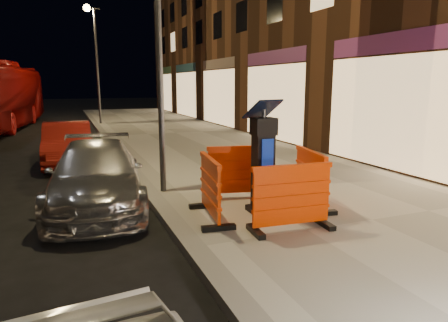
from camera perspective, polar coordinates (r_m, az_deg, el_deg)
name	(u,v)px	position (r m, az deg, el deg)	size (l,w,h in m)	color
ground_plane	(197,257)	(5.60, -3.95, -13.58)	(120.00, 120.00, 0.00)	black
sidewalk	(372,224)	(7.01, 20.37, -8.44)	(6.00, 60.00, 0.15)	#99968B
kerb	(196,252)	(5.57, -3.96, -12.88)	(0.30, 60.00, 0.15)	slate
parking_kiosk	(263,160)	(6.77, 5.60, 0.13)	(0.57, 0.57, 1.81)	black
barrier_front	(292,198)	(6.06, 9.64, -5.18)	(1.29, 0.53, 1.01)	#E63400
barrier_back	(240,172)	(7.69, 2.31, -1.54)	(1.29, 0.53, 1.01)	#E63400
barrier_kerbside	(210,188)	(6.49, -1.97, -3.93)	(1.29, 0.53, 1.01)	#E63400
barrier_bldgside	(310,178)	(7.33, 12.17, -2.42)	(1.29, 0.53, 1.01)	#E63400
car_silver	(98,206)	(8.15, -17.53, -6.09)	(1.69, 4.17, 1.21)	silver
car_red	(69,164)	(12.54, -21.25, -0.40)	(1.29, 3.69, 1.22)	maroon
street_lamp_mid	(159,40)	(8.09, -9.27, 16.73)	(0.12, 0.12, 6.00)	#3F3F44
street_lamp_far	(97,67)	(22.94, -17.64, 12.63)	(0.12, 0.12, 6.00)	#3F3F44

